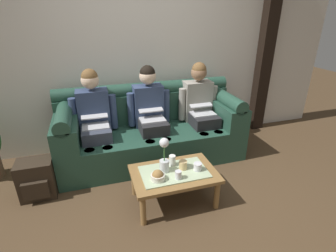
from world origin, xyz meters
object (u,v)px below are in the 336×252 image
Objects in this scene: snack_bowl at (158,176)px; cup_far_center at (178,175)px; person_middle at (150,111)px; couch at (151,131)px; person_left at (94,117)px; coffee_table at (174,176)px; person_right at (200,105)px; backpack_left at (37,179)px; flower_vase at (164,156)px; cup_near_right at (172,160)px; cup_far_left at (183,165)px; cup_near_left at (198,167)px.

snack_bowl reaches higher than cup_far_center.
couch is at bearing 90.00° from person_middle.
person_left reaches higher than coffee_table.
person_right reaches higher than backpack_left.
flower_vase is 0.23m from cup_far_center.
backpack_left is at bearing 153.27° from snack_bowl.
person_middle is 1.11m from snack_bowl.
cup_near_right is 1.27× the size of cup_far_left.
person_right is (0.70, 0.00, -0.00)m from person_middle.
backpack_left is (-1.36, -0.48, -0.45)m from person_middle.
cup_near_left is at bearing -27.25° from cup_far_left.
person_middle is 1.44× the size of coffee_table.
cup_far_center is 0.20× the size of backpack_left.
cup_far_center reaches higher than cup_near_left.
cup_near_right is at bearing 81.65° from coffee_table.
couch is at bearing 96.02° from cup_far_left.
person_left is 14.79× the size of cup_far_center.
person_left is 3.32× the size of flower_vase.
person_left is at bearing -180.00° from person_right.
snack_bowl is at bearing -100.20° from person_middle.
person_left reaches higher than backpack_left.
cup_far_left is at bearing -83.98° from couch.
person_right is 3.32× the size of flower_vase.
person_left is at bearing 179.99° from person_middle.
person_left is at bearing 115.38° from snack_bowl.
snack_bowl is at bearing -136.45° from cup_near_right.
person_left is 1.15m from cup_near_right.
person_left is 2.88× the size of backpack_left.
couch is 1.06m from cup_near_left.
person_middle is at bearing 90.00° from coffee_table.
flower_vase reaches higher than cup_near_right.
cup_near_left is at bearing 4.84° from snack_bowl.
couch is at bearing 0.35° from person_left.
cup_far_left is at bearing -83.96° from person_middle.
couch is at bearing 102.71° from cup_near_left.
person_middle reaches higher than couch.
cup_near_left is at bearing -77.29° from couch.
person_middle is 1.00m from cup_far_left.
backpack_left is at bearing 164.18° from cup_near_right.
flower_vase is 1.39m from backpack_left.
cup_near_right is (0.02, 0.11, 0.11)m from coffee_table.
person_right is 2.88× the size of backpack_left.
person_right is 8.98× the size of snack_bowl.
person_left is 1.27m from cup_far_left.
person_middle reaches higher than coffee_table.
flower_vase is 4.45× the size of cup_far_center.
couch is 1.11m from cup_far_center.
couch reaches higher than flower_vase.
flower_vase is at bearing -95.49° from couch.
cup_near_right reaches higher than cup_far_left.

